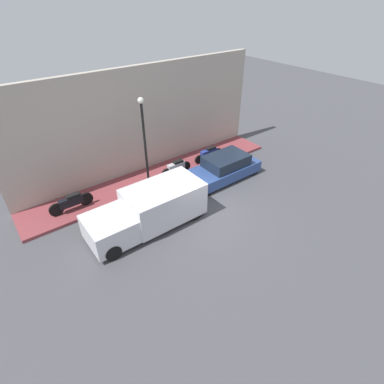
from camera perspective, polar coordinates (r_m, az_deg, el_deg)
name	(u,v)px	position (r m, az deg, el deg)	size (l,w,h in m)	color
ground_plane	(203,213)	(14.43, 2.18, -4.00)	(60.00, 60.00, 0.00)	#47474C
sidewalk	(158,176)	(17.17, -6.51, 3.07)	(2.22, 14.82, 0.15)	brown
building_facade	(142,122)	(16.91, -9.47, 13.06)	(0.30, 14.82, 5.82)	#B2A899
parked_car	(224,168)	(16.81, 6.03, 4.59)	(1.83, 4.33, 1.36)	#2D4784
delivery_van	(148,209)	(13.31, -8.33, -3.30)	(2.04, 5.31, 1.76)	silver
motorcycle_black	(71,202)	(15.21, -22.01, -1.77)	(0.30, 2.08, 0.82)	black
motorcycle_blue	(209,153)	(18.42, 3.25, 7.38)	(0.30, 2.10, 0.80)	navy
scooter_silver	(176,167)	(16.85, -3.01, 4.70)	(0.30, 1.93, 0.84)	#B7B7BF
streetlamp	(144,136)	(14.78, -9.09, 10.44)	(0.29, 0.29, 4.77)	black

